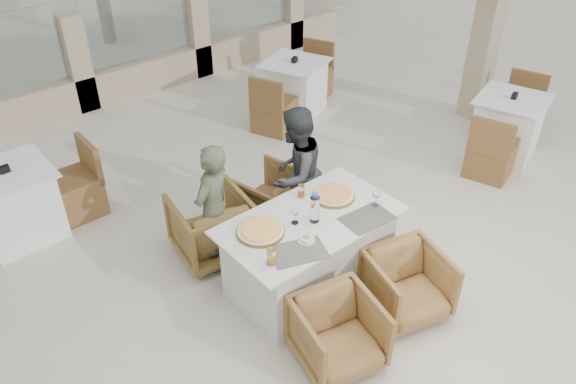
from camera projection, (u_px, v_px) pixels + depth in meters
ground at (297, 280)px, 5.35m from camera, size 80.00×80.00×0.00m
perimeter_wall_far at (76, 56)px, 7.92m from camera, size 10.00×0.34×1.60m
lantern_pillar at (484, 48)px, 7.62m from camera, size 0.34×0.34×2.00m
dining_table at (309, 253)px, 5.09m from camera, size 1.60×0.90×0.77m
placemat_near_left at (298, 252)px, 4.52m from camera, size 0.53×0.44×0.00m
placemat_near_right at (367, 218)px, 4.88m from camera, size 0.47×0.34×0.00m
pizza_left at (260, 231)px, 4.70m from camera, size 0.53×0.53×0.05m
pizza_right at (333, 195)px, 5.14m from camera, size 0.47×0.47×0.05m
water_bottle at (315, 207)px, 4.77m from camera, size 0.10×0.10×0.29m
wine_glass_centre at (295, 214)px, 4.78m from camera, size 0.09×0.09×0.18m
wine_glass_corner at (376, 197)px, 4.99m from camera, size 0.10×0.10×0.18m
beer_glass_left at (271, 257)px, 4.37m from camera, size 0.08×0.08×0.14m
beer_glass_right at (301, 191)px, 5.12m from camera, size 0.08×0.08×0.13m
olive_dish at (306, 238)px, 4.63m from camera, size 0.13×0.13×0.04m
armchair_far_left at (212, 226)px, 5.50m from camera, size 0.81×0.82×0.66m
armchair_far_right at (271, 197)px, 5.96m from camera, size 0.77×0.79×0.60m
armchair_near_left at (338, 334)px, 4.43m from camera, size 0.77×0.78×0.59m
armchair_near_right at (407, 284)px, 4.88m from camera, size 0.80×0.81×0.60m
diner_left at (213, 209)px, 5.17m from camera, size 0.57×0.49×1.33m
diner_right at (295, 174)px, 5.59m from camera, size 0.82×0.72×1.42m
bg_table_a at (16, 204)px, 5.71m from camera, size 1.64×0.82×0.77m
bg_table_b at (294, 88)px, 8.04m from camera, size 1.83×1.40×0.77m
bg_table_c at (507, 126)px, 7.09m from camera, size 1.81×1.26×0.77m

